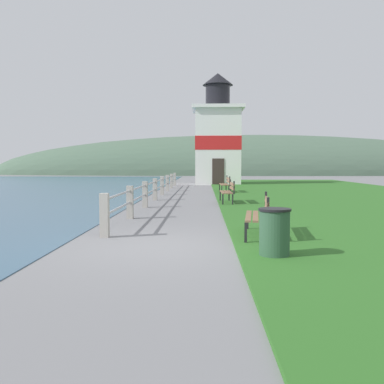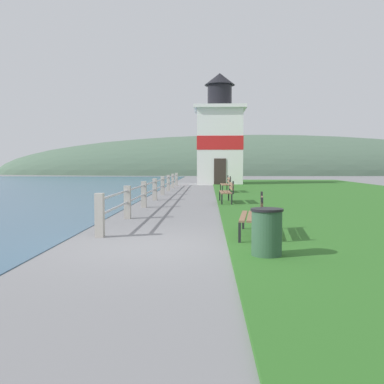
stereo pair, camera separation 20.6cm
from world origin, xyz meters
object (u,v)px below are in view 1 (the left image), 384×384
(park_bench_near, at_px, (260,213))
(park_bench_midway, at_px, (228,190))
(lighthouse, at_px, (218,139))
(trash_bin, at_px, (274,233))
(park_bench_far, at_px, (226,183))

(park_bench_near, distance_m, park_bench_midway, 7.85)
(park_bench_midway, bearing_deg, lighthouse, -91.45)
(park_bench_near, height_order, park_bench_midway, same)
(park_bench_near, distance_m, trash_bin, 1.99)
(park_bench_near, distance_m, lighthouse, 24.93)
(park_bench_midway, bearing_deg, park_bench_near, 90.46)
(park_bench_near, height_order, lighthouse, lighthouse)
(lighthouse, relative_size, trash_bin, 10.29)
(lighthouse, bearing_deg, park_bench_far, -89.34)
(lighthouse, bearing_deg, park_bench_midway, -90.36)
(park_bench_far, distance_m, trash_bin, 16.35)
(park_bench_far, relative_size, lighthouse, 0.23)
(park_bench_far, height_order, lighthouse, lighthouse)
(park_bench_near, xyz_separation_m, trash_bin, (-0.02, -1.99, -0.12))
(park_bench_midway, xyz_separation_m, park_bench_far, (0.22, 6.51, 0.00))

